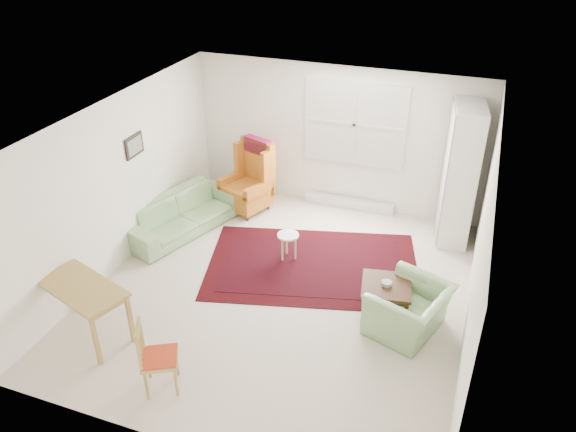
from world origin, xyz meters
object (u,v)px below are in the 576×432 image
(wingback_chair, at_px, (246,178))
(stool, at_px, (288,246))
(cabinet, at_px, (460,175))
(desk_chair, at_px, (159,357))
(desk, at_px, (86,310))
(coffee_table, at_px, (385,300))
(armchair, at_px, (410,306))
(sofa, at_px, (181,208))

(wingback_chair, height_order, stool, wingback_chair)
(cabinet, bearing_deg, wingback_chair, 177.90)
(desk_chair, bearing_deg, cabinet, -59.97)
(cabinet, bearing_deg, desk_chair, -129.05)
(desk, bearing_deg, wingback_chair, 80.96)
(desk_chair, bearing_deg, stool, -37.16)
(coffee_table, height_order, desk_chair, desk_chair)
(coffee_table, bearing_deg, wingback_chair, 144.68)
(coffee_table, bearing_deg, cabinet, 75.00)
(armchair, distance_m, stool, 2.23)
(coffee_table, height_order, stool, coffee_table)
(wingback_chair, xyz_separation_m, stool, (1.21, -1.19, -0.41))
(sofa, distance_m, cabinet, 4.45)
(armchair, relative_size, wingback_chair, 0.78)
(wingback_chair, relative_size, coffee_table, 2.01)
(cabinet, height_order, desk_chair, cabinet)
(cabinet, bearing_deg, armchair, -103.90)
(stool, height_order, desk, desk)
(coffee_table, bearing_deg, sofa, 163.82)
(sofa, height_order, desk_chair, desk_chair)
(armchair, bearing_deg, stool, -98.07)
(sofa, bearing_deg, desk_chair, -135.47)
(stool, height_order, cabinet, cabinet)
(coffee_table, relative_size, desk_chair, 0.69)
(wingback_chair, bearing_deg, cabinet, 25.96)
(coffee_table, relative_size, desk, 0.53)
(coffee_table, height_order, cabinet, cabinet)
(stool, bearing_deg, sofa, 173.94)
(desk, height_order, desk_chair, desk_chair)
(sofa, relative_size, wingback_chair, 1.65)
(sofa, xyz_separation_m, cabinet, (4.20, 1.30, 0.69))
(sofa, height_order, coffee_table, sofa)
(armchair, bearing_deg, desk, -50.37)
(sofa, relative_size, cabinet, 0.93)
(desk, bearing_deg, armchair, 20.96)
(cabinet, relative_size, desk, 1.88)
(armchair, xyz_separation_m, wingback_chair, (-3.19, 2.19, 0.25))
(sofa, xyz_separation_m, desk_chair, (1.47, -3.11, 0.04))
(sofa, xyz_separation_m, stool, (1.93, -0.20, -0.20))
(stool, bearing_deg, desk_chair, -98.90)
(armchair, distance_m, coffee_table, 0.40)
(wingback_chair, height_order, coffee_table, wingback_chair)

